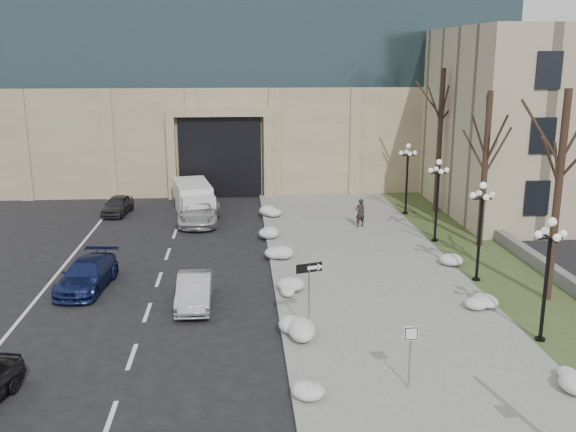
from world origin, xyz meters
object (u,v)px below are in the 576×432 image
object	(u,v)px
car_d	(200,213)
lamppost_b	(481,218)
box_truck	(194,199)
keep_sign	(410,344)
pedestrian	(360,213)
lamppost_c	(438,189)
lamppost_a	(548,263)
car_b	(194,291)
lamppost_d	(407,169)
car_e	(118,205)
one_way_sign	(314,276)
car_c	(87,275)

from	to	relation	value
car_d	lamppost_b	xyz separation A→B (m)	(13.44, -11.75, 2.36)
box_truck	keep_sign	size ratio (longest dim) A/B	2.99
pedestrian	lamppost_c	world-z (taller)	lamppost_c
keep_sign	lamppost_a	world-z (taller)	lamppost_a
car_b	lamppost_d	distance (m)	19.84
lamppost_d	car_b	bearing A→B (deg)	-130.92
car_b	car_e	bearing A→B (deg)	109.93
car_b	car_d	size ratio (longest dim) A/B	0.79
box_truck	lamppost_b	xyz separation A→B (m)	(14.00, -14.68, 2.12)
car_d	one_way_sign	xyz separation A→B (m)	(5.19, -16.97, 1.66)
keep_sign	lamppost_c	world-z (taller)	lamppost_c
car_d	lamppost_a	world-z (taller)	lamppost_a
car_e	one_way_sign	bearing A→B (deg)	-55.04
lamppost_c	car_d	bearing A→B (deg)	158.67
car_e	box_truck	size ratio (longest dim) A/B	0.57
car_e	pedestrian	bearing A→B (deg)	-10.72
one_way_sign	lamppost_b	world-z (taller)	lamppost_b
car_c	car_b	bearing A→B (deg)	-19.26
car_e	lamppost_b	distance (m)	24.13
car_d	lamppost_c	bearing A→B (deg)	-19.49
car_b	lamppost_a	bearing A→B (deg)	-20.08
car_b	lamppost_d	size ratio (longest dim) A/B	0.85
car_b	one_way_sign	bearing A→B (deg)	-36.10
car_d	one_way_sign	size ratio (longest dim) A/B	1.78
one_way_sign	lamppost_c	bearing A→B (deg)	37.62
pedestrian	keep_sign	size ratio (longest dim) A/B	0.80
pedestrian	lamppost_a	xyz separation A→B (m)	(3.64, -16.38, 2.09)
pedestrian	one_way_sign	bearing A→B (deg)	54.24
lamppost_c	box_truck	bearing A→B (deg)	149.70
car_b	box_truck	distance (m)	16.60
car_d	lamppost_a	size ratio (longest dim) A/B	1.07
pedestrian	keep_sign	xyz separation A→B (m)	(-2.09, -19.40, 0.61)
one_way_sign	car_b	bearing A→B (deg)	127.05
car_b	one_way_sign	size ratio (longest dim) A/B	1.40
lamppost_b	car_b	bearing A→B (deg)	-171.71
box_truck	lamppost_a	world-z (taller)	lamppost_a
car_d	lamppost_c	xyz separation A→B (m)	(13.44, -5.25, 2.36)
lamppost_a	car_e	bearing A→B (deg)	131.94
box_truck	lamppost_a	distance (m)	25.47
car_b	pedestrian	distance (m)	14.97
car_c	lamppost_b	distance (m)	18.03
pedestrian	box_truck	size ratio (longest dim) A/B	0.27
pedestrian	box_truck	world-z (taller)	box_truck
lamppost_d	one_way_sign	bearing A→B (deg)	-114.37
car_b	keep_sign	size ratio (longest dim) A/B	1.86
car_b	lamppost_c	xyz separation A→B (m)	(12.90, 8.38, 2.41)
car_b	pedestrian	size ratio (longest dim) A/B	2.32
car_d	box_truck	size ratio (longest dim) A/B	0.79
car_d	keep_sign	xyz separation A→B (m)	(7.72, -21.27, 0.88)
lamppost_a	lamppost_d	world-z (taller)	same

